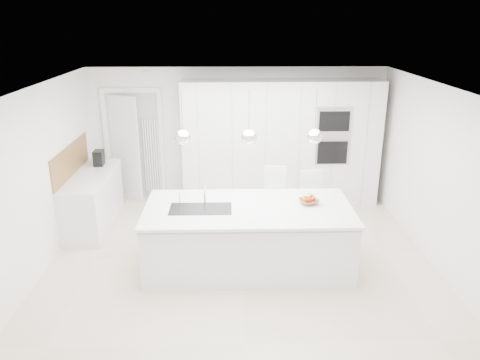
{
  "coord_description": "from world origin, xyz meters",
  "views": [
    {
      "loc": [
        -0.16,
        -6.15,
        3.37
      ],
      "look_at": [
        0.0,
        0.3,
        1.1
      ],
      "focal_mm": 35.0,
      "sensor_mm": 36.0,
      "label": 1
    }
  ],
  "objects_px": {
    "island_base": "(248,240)",
    "espresso_machine": "(99,158)",
    "bar_stool_right": "(312,207)",
    "fruit_bowl": "(309,202)",
    "bar_stool_left": "(275,203)"
  },
  "relations": [
    {
      "from": "island_base",
      "to": "fruit_bowl",
      "type": "height_order",
      "value": "fruit_bowl"
    },
    {
      "from": "bar_stool_right",
      "to": "fruit_bowl",
      "type": "bearing_deg",
      "value": -113.42
    },
    {
      "from": "island_base",
      "to": "espresso_machine",
      "type": "relative_size",
      "value": 10.69
    },
    {
      "from": "espresso_machine",
      "to": "bar_stool_left",
      "type": "xyz_separation_m",
      "value": [
        3.0,
        -1.0,
        -0.47
      ]
    },
    {
      "from": "fruit_bowl",
      "to": "bar_stool_right",
      "type": "relative_size",
      "value": 0.25
    },
    {
      "from": "island_base",
      "to": "espresso_machine",
      "type": "distance_m",
      "value": 3.29
    },
    {
      "from": "fruit_bowl",
      "to": "bar_stool_left",
      "type": "relative_size",
      "value": 0.24
    },
    {
      "from": "bar_stool_right",
      "to": "bar_stool_left",
      "type": "bearing_deg",
      "value": 158.46
    },
    {
      "from": "island_base",
      "to": "bar_stool_right",
      "type": "distance_m",
      "value": 1.37
    },
    {
      "from": "island_base",
      "to": "bar_stool_right",
      "type": "height_order",
      "value": "bar_stool_right"
    },
    {
      "from": "bar_stool_left",
      "to": "bar_stool_right",
      "type": "xyz_separation_m",
      "value": [
        0.57,
        -0.13,
        -0.02
      ]
    },
    {
      "from": "bar_stool_left",
      "to": "bar_stool_right",
      "type": "height_order",
      "value": "bar_stool_left"
    },
    {
      "from": "fruit_bowl",
      "to": "espresso_machine",
      "type": "relative_size",
      "value": 1.02
    },
    {
      "from": "espresso_machine",
      "to": "island_base",
      "type": "bearing_deg",
      "value": -40.42
    },
    {
      "from": "bar_stool_left",
      "to": "island_base",
      "type": "bearing_deg",
      "value": -106.2
    }
  ]
}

